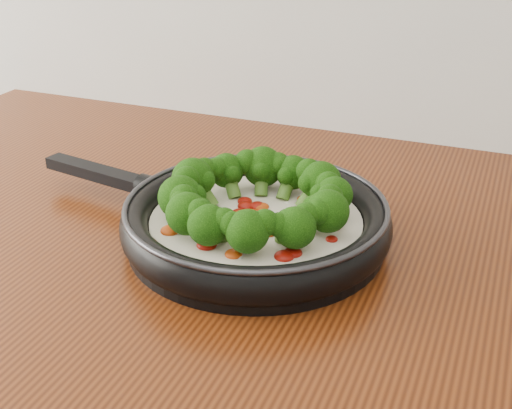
% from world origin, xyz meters
% --- Properties ---
extents(skillet, '(0.51, 0.36, 0.09)m').
position_xyz_m(skillet, '(-0.12, 1.08, 0.93)').
color(skillet, black).
rests_on(skillet, counter).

